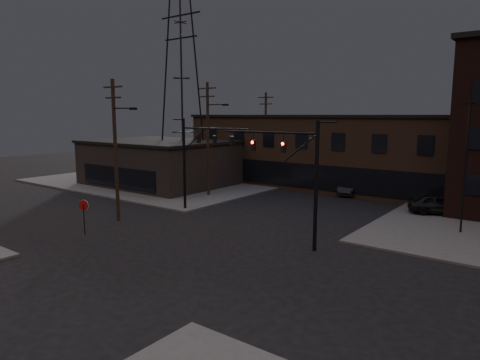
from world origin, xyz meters
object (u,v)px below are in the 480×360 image
Objects in this scene: traffic_signal_far at (195,154)px; parked_car_lot_a at (440,204)px; stop_sign at (84,209)px; car_crossing at (350,187)px; traffic_signal_near at (300,170)px.

parked_car_lot_a is (17.23, 10.94, -4.03)m from traffic_signal_far.
stop_sign is 27.09m from car_crossing.
traffic_signal_near is at bearing -86.00° from car_crossing.
parked_car_lot_a reaches higher than car_crossing.
traffic_signal_near is 15.83m from parked_car_lot_a.
traffic_signal_far reaches higher than stop_sign.
car_crossing is (8.77, 25.61, -1.07)m from stop_sign.
traffic_signal_near is 15.17m from stop_sign.
car_crossing is (-4.59, 19.13, -4.16)m from traffic_signal_near.
stop_sign reaches higher than parked_car_lot_a.
stop_sign is (-1.28, -9.99, -3.17)m from traffic_signal_far.
traffic_signal_near reaches higher than stop_sign.
traffic_signal_far is 3.23× the size of stop_sign.
traffic_signal_far is 10.55m from stop_sign.
traffic_signal_far is 20.81m from parked_car_lot_a.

